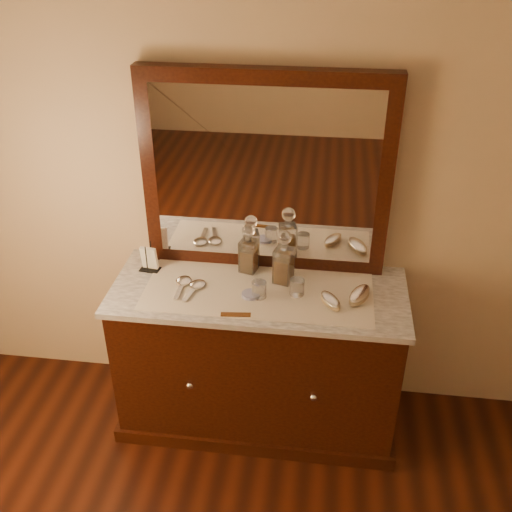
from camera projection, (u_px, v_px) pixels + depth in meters
name	position (u px, v px, depth m)	size (l,w,h in m)	color
dresser_cabinet	(258.00, 359.00, 3.08)	(1.40, 0.55, 0.82)	black
dresser_plinth	(258.00, 409.00, 3.27)	(1.46, 0.59, 0.08)	black
knob_left	(190.00, 385.00, 2.85)	(0.04, 0.04, 0.04)	silver
knob_right	(314.00, 397.00, 2.79)	(0.04, 0.04, 0.04)	silver
marble_top	(259.00, 292.00, 2.86)	(1.44, 0.59, 0.03)	white
mirror_frame	(265.00, 174.00, 2.80)	(1.20, 0.08, 1.00)	black
mirror_glass	(265.00, 177.00, 2.78)	(1.06, 0.01, 0.86)	white
lace_runner	(258.00, 291.00, 2.84)	(1.10, 0.45, 0.00)	beige
pin_dish	(251.00, 295.00, 2.80)	(0.09, 0.09, 0.01)	white
comb	(236.00, 315.00, 2.67)	(0.14, 0.03, 0.01)	brown
napkin_rack	(149.00, 260.00, 2.98)	(0.11, 0.07, 0.15)	black
decanter_left	(249.00, 253.00, 2.94)	(0.10, 0.10, 0.27)	#895314
decanter_right	(284.00, 262.00, 2.85)	(0.11, 0.11, 0.28)	#895314
brush_near	(330.00, 301.00, 2.73)	(0.13, 0.16, 0.04)	#9F8761
brush_far	(359.00, 295.00, 2.76)	(0.14, 0.19, 0.05)	#9F8761
hand_mirror_outer	(183.00, 283.00, 2.88)	(0.08, 0.21, 0.02)	silver
hand_mirror_inner	(196.00, 286.00, 2.86)	(0.10, 0.20, 0.02)	silver
tumblers	(278.00, 288.00, 2.79)	(0.25, 0.12, 0.08)	white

